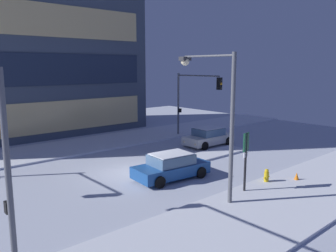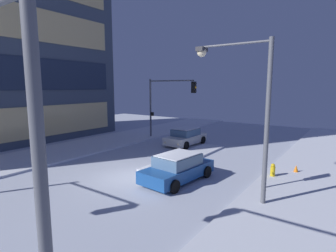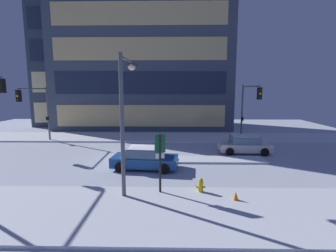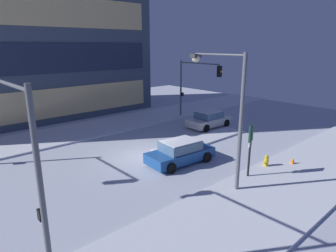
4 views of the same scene
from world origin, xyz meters
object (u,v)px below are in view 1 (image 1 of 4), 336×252
at_px(street_lamp_arched, 216,104).
at_px(fire_hydrant, 266,177).
at_px(construction_cone, 297,177).
at_px(car_far, 208,137).
at_px(car_near, 171,167).
at_px(traffic_light_corner_far_right, 194,94).
at_px(parking_info_sign, 246,155).

distance_m(street_lamp_arched, fire_hydrant, 5.79).
xyz_separation_m(street_lamp_arched, construction_cone, (5.44, -1.39, -4.42)).
distance_m(fire_hydrant, construction_cone, 1.84).
bearing_deg(car_far, car_near, 30.22).
relative_size(traffic_light_corner_far_right, parking_info_sign, 1.85).
relative_size(traffic_light_corner_far_right, fire_hydrant, 6.77).
bearing_deg(street_lamp_arched, parking_info_sign, -105.91).
height_order(car_near, construction_cone, car_near).
bearing_deg(fire_hydrant, construction_cone, -30.89).
distance_m(car_near, traffic_light_corner_far_right, 11.88).
distance_m(car_near, parking_info_sign, 4.63).
bearing_deg(traffic_light_corner_far_right, fire_hydrant, -26.71).
bearing_deg(car_far, construction_cone, 73.62).
relative_size(street_lamp_arched, construction_cone, 12.87).
bearing_deg(car_far, street_lamp_arched, 45.16).
bearing_deg(traffic_light_corner_far_right, street_lamp_arched, -41.49).
distance_m(street_lamp_arched, parking_info_sign, 3.24).
height_order(parking_info_sign, construction_cone, parking_info_sign).
xyz_separation_m(traffic_light_corner_far_right, street_lamp_arched, (-9.51, -10.75, 0.61)).
xyz_separation_m(car_near, parking_info_sign, (1.26, -4.25, 1.32)).
bearing_deg(car_near, parking_info_sign, -68.17).
height_order(street_lamp_arched, parking_info_sign, street_lamp_arched).
bearing_deg(parking_info_sign, fire_hydrant, -99.78).
bearing_deg(traffic_light_corner_far_right, car_near, -52.04).
height_order(street_lamp_arched, construction_cone, street_lamp_arched).
relative_size(street_lamp_arched, parking_info_sign, 2.24).
relative_size(car_near, fire_hydrant, 5.40).
xyz_separation_m(traffic_light_corner_far_right, parking_info_sign, (-7.73, -11.26, -2.04)).
bearing_deg(fire_hydrant, car_far, 61.44).
xyz_separation_m(fire_hydrant, construction_cone, (1.57, -0.94, -0.14)).
bearing_deg(street_lamp_arched, construction_cone, -104.10).
relative_size(car_near, car_far, 1.06).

